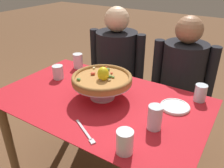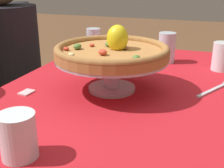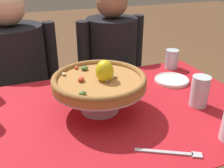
{
  "view_description": "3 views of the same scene",
  "coord_description": "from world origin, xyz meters",
  "px_view_note": "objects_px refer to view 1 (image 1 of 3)",
  "views": [
    {
      "loc": [
        0.73,
        -1.01,
        1.48
      ],
      "look_at": [
        0.03,
        0.1,
        0.8
      ],
      "focal_mm": 37.14,
      "sensor_mm": 36.0,
      "label": 1
    },
    {
      "loc": [
        -0.87,
        -0.28,
        1.09
      ],
      "look_at": [
        -0.02,
        0.02,
        0.75
      ],
      "focal_mm": 46.99,
      "sensor_mm": 36.0,
      "label": 2
    },
    {
      "loc": [
        -0.27,
        -0.81,
        1.27
      ],
      "look_at": [
        0.05,
        0.01,
        0.84
      ],
      "focal_mm": 40.06,
      "sensor_mm": 36.0,
      "label": 3
    }
  ],
  "objects_px": {
    "dinner_fork": "(86,132)",
    "pizza_stand": "(102,86)",
    "pizza": "(102,78)",
    "diner_left": "(116,70)",
    "water_glass_front_right": "(125,143)",
    "diner_right": "(180,90)",
    "water_glass_side_left": "(58,73)",
    "sugar_packet": "(108,78)",
    "water_glass_side_right": "(155,119)",
    "side_plate": "(175,106)",
    "water_glass_back_right": "(200,94)",
    "water_glass_back_left": "(78,62)"
  },
  "relations": [
    {
      "from": "dinner_fork",
      "to": "diner_right",
      "type": "bearing_deg",
      "value": 79.74
    },
    {
      "from": "pizza_stand",
      "to": "diner_right",
      "type": "bearing_deg",
      "value": 65.25
    },
    {
      "from": "diner_left",
      "to": "diner_right",
      "type": "height_order",
      "value": "diner_left"
    },
    {
      "from": "water_glass_side_left",
      "to": "water_glass_back_right",
      "type": "relative_size",
      "value": 0.94
    },
    {
      "from": "water_glass_front_right",
      "to": "sugar_packet",
      "type": "bearing_deg",
      "value": 128.53
    },
    {
      "from": "pizza",
      "to": "diner_right",
      "type": "relative_size",
      "value": 0.32
    },
    {
      "from": "pizza",
      "to": "water_glass_back_left",
      "type": "distance_m",
      "value": 0.53
    },
    {
      "from": "side_plate",
      "to": "diner_left",
      "type": "bearing_deg",
      "value": 142.99
    },
    {
      "from": "pizza",
      "to": "diner_left",
      "type": "distance_m",
      "value": 0.81
    },
    {
      "from": "water_glass_side_right",
      "to": "pizza",
      "type": "bearing_deg",
      "value": 164.05
    },
    {
      "from": "water_glass_side_left",
      "to": "dinner_fork",
      "type": "distance_m",
      "value": 0.68
    },
    {
      "from": "dinner_fork",
      "to": "pizza_stand",
      "type": "bearing_deg",
      "value": 110.95
    },
    {
      "from": "dinner_fork",
      "to": "diner_left",
      "type": "height_order",
      "value": "diner_left"
    },
    {
      "from": "dinner_fork",
      "to": "sugar_packet",
      "type": "xyz_separation_m",
      "value": [
        -0.25,
        0.59,
        -0.0
      ]
    },
    {
      "from": "pizza",
      "to": "sugar_packet",
      "type": "relative_size",
      "value": 7.43
    },
    {
      "from": "water_glass_back_right",
      "to": "sugar_packet",
      "type": "bearing_deg",
      "value": -176.95
    },
    {
      "from": "water_glass_front_right",
      "to": "water_glass_side_right",
      "type": "relative_size",
      "value": 0.87
    },
    {
      "from": "water_glass_side_right",
      "to": "dinner_fork",
      "type": "height_order",
      "value": "water_glass_side_right"
    },
    {
      "from": "water_glass_front_right",
      "to": "diner_right",
      "type": "bearing_deg",
      "value": 92.55
    },
    {
      "from": "sugar_packet",
      "to": "diner_right",
      "type": "bearing_deg",
      "value": 44.23
    },
    {
      "from": "water_glass_front_right",
      "to": "diner_right",
      "type": "height_order",
      "value": "diner_right"
    },
    {
      "from": "water_glass_back_right",
      "to": "sugar_packet",
      "type": "xyz_separation_m",
      "value": [
        -0.65,
        -0.03,
        -0.05
      ]
    },
    {
      "from": "diner_right",
      "to": "dinner_fork",
      "type": "bearing_deg",
      "value": -100.26
    },
    {
      "from": "water_glass_side_left",
      "to": "sugar_packet",
      "type": "xyz_separation_m",
      "value": [
        0.31,
        0.2,
        -0.04
      ]
    },
    {
      "from": "sugar_packet",
      "to": "diner_right",
      "type": "xyz_separation_m",
      "value": [
        0.43,
        0.42,
        -0.17
      ]
    },
    {
      "from": "diner_right",
      "to": "pizza",
      "type": "bearing_deg",
      "value": -114.68
    },
    {
      "from": "dinner_fork",
      "to": "diner_left",
      "type": "distance_m",
      "value": 1.13
    },
    {
      "from": "water_glass_front_right",
      "to": "side_plate",
      "type": "relative_size",
      "value": 0.66
    },
    {
      "from": "pizza",
      "to": "sugar_packet",
      "type": "xyz_separation_m",
      "value": [
        -0.12,
        0.26,
        -0.13
      ]
    },
    {
      "from": "water_glass_front_right",
      "to": "diner_right",
      "type": "distance_m",
      "value": 1.05
    },
    {
      "from": "water_glass_side_left",
      "to": "sugar_packet",
      "type": "distance_m",
      "value": 0.37
    },
    {
      "from": "side_plate",
      "to": "dinner_fork",
      "type": "distance_m",
      "value": 0.55
    },
    {
      "from": "water_glass_side_left",
      "to": "water_glass_side_right",
      "type": "xyz_separation_m",
      "value": [
        0.83,
        -0.17,
        0.01
      ]
    },
    {
      "from": "pizza",
      "to": "diner_left",
      "type": "height_order",
      "value": "diner_left"
    },
    {
      "from": "pizza_stand",
      "to": "pizza",
      "type": "relative_size",
      "value": 0.99
    },
    {
      "from": "side_plate",
      "to": "water_glass_side_left",
      "type": "bearing_deg",
      "value": -175.15
    },
    {
      "from": "water_glass_side_left",
      "to": "pizza",
      "type": "bearing_deg",
      "value": -7.27
    },
    {
      "from": "pizza",
      "to": "water_glass_side_left",
      "type": "relative_size",
      "value": 3.72
    },
    {
      "from": "pizza",
      "to": "water_glass_front_right",
      "type": "relative_size",
      "value": 3.25
    },
    {
      "from": "water_glass_back_right",
      "to": "diner_right",
      "type": "distance_m",
      "value": 0.49
    },
    {
      "from": "diner_left",
      "to": "diner_right",
      "type": "xyz_separation_m",
      "value": [
        0.62,
        -0.01,
        -0.02
      ]
    },
    {
      "from": "pizza",
      "to": "sugar_packet",
      "type": "height_order",
      "value": "pizza"
    },
    {
      "from": "water_glass_front_right",
      "to": "dinner_fork",
      "type": "distance_m",
      "value": 0.23
    },
    {
      "from": "pizza_stand",
      "to": "water_glass_front_right",
      "type": "distance_m",
      "value": 0.5
    },
    {
      "from": "water_glass_back_left",
      "to": "water_glass_front_right",
      "type": "distance_m",
      "value": 1.02
    },
    {
      "from": "water_glass_side_right",
      "to": "diner_left",
      "type": "relative_size",
      "value": 0.11
    },
    {
      "from": "pizza",
      "to": "side_plate",
      "type": "distance_m",
      "value": 0.47
    },
    {
      "from": "water_glass_front_right",
      "to": "side_plate",
      "type": "xyz_separation_m",
      "value": [
        0.07,
        0.47,
        -0.04
      ]
    },
    {
      "from": "side_plate",
      "to": "sugar_packet",
      "type": "height_order",
      "value": "side_plate"
    },
    {
      "from": "pizza_stand",
      "to": "water_glass_side_right",
      "type": "bearing_deg",
      "value": -15.98
    }
  ]
}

